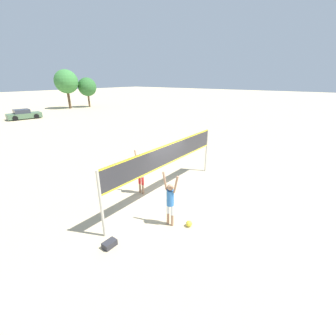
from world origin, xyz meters
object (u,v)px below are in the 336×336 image
object	(u,v)px
player_blocker	(141,172)
parked_car_mid	(24,115)
tree_left_cluster	(87,87)
tree_right_cluster	(66,82)
player_spiker	(170,199)
volleyball_net	(168,158)
gear_bag	(110,244)
volleyball	(189,224)

from	to	relation	value
player_blocker	parked_car_mid	bearing A→B (deg)	167.55
player_blocker	tree_left_cluster	world-z (taller)	tree_left_cluster
player_blocker	parked_car_mid	xyz separation A→B (m)	(6.01, 27.24, -0.54)
player_blocker	tree_right_cluster	bearing A→B (deg)	153.80
player_spiker	tree_right_cluster	distance (m)	39.42
volleyball_net	parked_car_mid	size ratio (longest dim) A/B	1.77
gear_bag	player_spiker	bearing A→B (deg)	-22.04
volleyball	tree_right_cluster	distance (m)	39.96
gear_bag	tree_right_cluster	size ratio (longest dim) A/B	0.07
tree_left_cluster	player_spiker	bearing A→B (deg)	-121.11
volleyball	tree_left_cluster	size ratio (longest dim) A/B	0.04
volleyball	parked_car_mid	bearing A→B (deg)	77.25
player_spiker	player_blocker	xyz separation A→B (m)	(1.21, 2.60, 0.01)
volleyball	player_spiker	bearing A→B (deg)	116.62
volleyball_net	tree_right_cluster	world-z (taller)	tree_right_cluster
player_blocker	tree_left_cluster	bearing A→B (deg)	148.40
player_spiker	tree_right_cluster	size ratio (longest dim) A/B	0.32
player_spiker	player_blocker	size ratio (longest dim) A/B	0.99
player_blocker	tree_left_cluster	size ratio (longest dim) A/B	0.40
gear_bag	tree_left_cluster	world-z (taller)	tree_left_cluster
tree_right_cluster	player_spiker	bearing A→B (deg)	-116.10
volleyball_net	gear_bag	bearing A→B (deg)	-171.77
player_spiker	gear_bag	bearing A→B (deg)	67.96
volleyball_net	tree_right_cluster	bearing A→B (deg)	65.44
player_spiker	volleyball	bearing A→B (deg)	-153.38
tree_right_cluster	volleyball	bearing A→B (deg)	-115.27
player_spiker	parked_car_mid	bearing A→B (deg)	-13.60
tree_right_cluster	volleyball_net	bearing A→B (deg)	-114.56
player_blocker	parked_car_mid	distance (m)	27.91
tree_right_cluster	gear_bag	bearing A→B (deg)	-119.51
player_spiker	parked_car_mid	distance (m)	30.71
player_blocker	tree_right_cluster	distance (m)	36.57
player_blocker	gear_bag	distance (m)	3.93
volleyball_net	parked_car_mid	world-z (taller)	volleyball_net
player_spiker	volleyball_net	bearing A→B (deg)	-51.28
parked_car_mid	tree_left_cluster	distance (m)	14.47
player_blocker	gear_bag	size ratio (longest dim) A/B	4.60
volleyball	volleyball_net	bearing A→B (deg)	54.47
player_spiker	tree_right_cluster	world-z (taller)	tree_right_cluster
player_spiker	tree_left_cluster	bearing A→B (deg)	-31.11
volleyball_net	parked_car_mid	xyz separation A→B (m)	(5.39, 28.38, -1.28)
player_blocker	volleyball_net	bearing A→B (deg)	28.71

